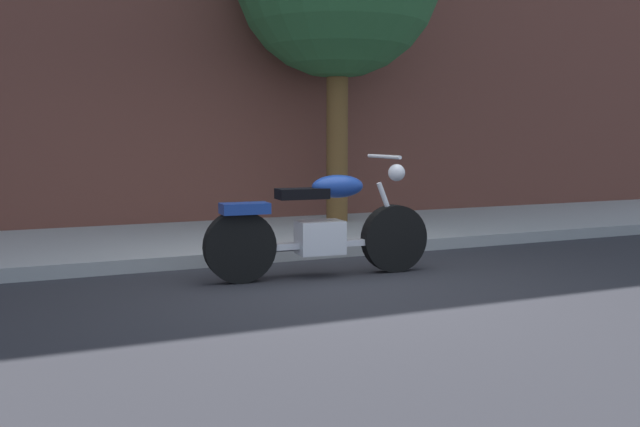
{
  "coord_description": "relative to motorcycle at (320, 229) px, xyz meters",
  "views": [
    {
      "loc": [
        -2.83,
        -5.78,
        1.35
      ],
      "look_at": [
        -0.03,
        0.44,
        0.61
      ],
      "focal_mm": 40.38,
      "sensor_mm": 36.0,
      "label": 1
    }
  ],
  "objects": [
    {
      "name": "sidewalk",
      "position": [
        0.03,
        2.35,
        -0.4
      ],
      "size": [
        20.15,
        2.89,
        0.14
      ],
      "primitive_type": "cube",
      "color": "#9D9D9D",
      "rests_on": "ground"
    },
    {
      "name": "motorcycle",
      "position": [
        0.0,
        0.0,
        0.0
      ],
      "size": [
        2.25,
        0.7,
        1.17
      ],
      "color": "black",
      "rests_on": "ground"
    },
    {
      "name": "ground_plane",
      "position": [
        0.03,
        -0.44,
        -0.47
      ],
      "size": [
        60.0,
        60.0,
        0.0
      ],
      "primitive_type": "plane",
      "color": "#28282D"
    }
  ]
}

